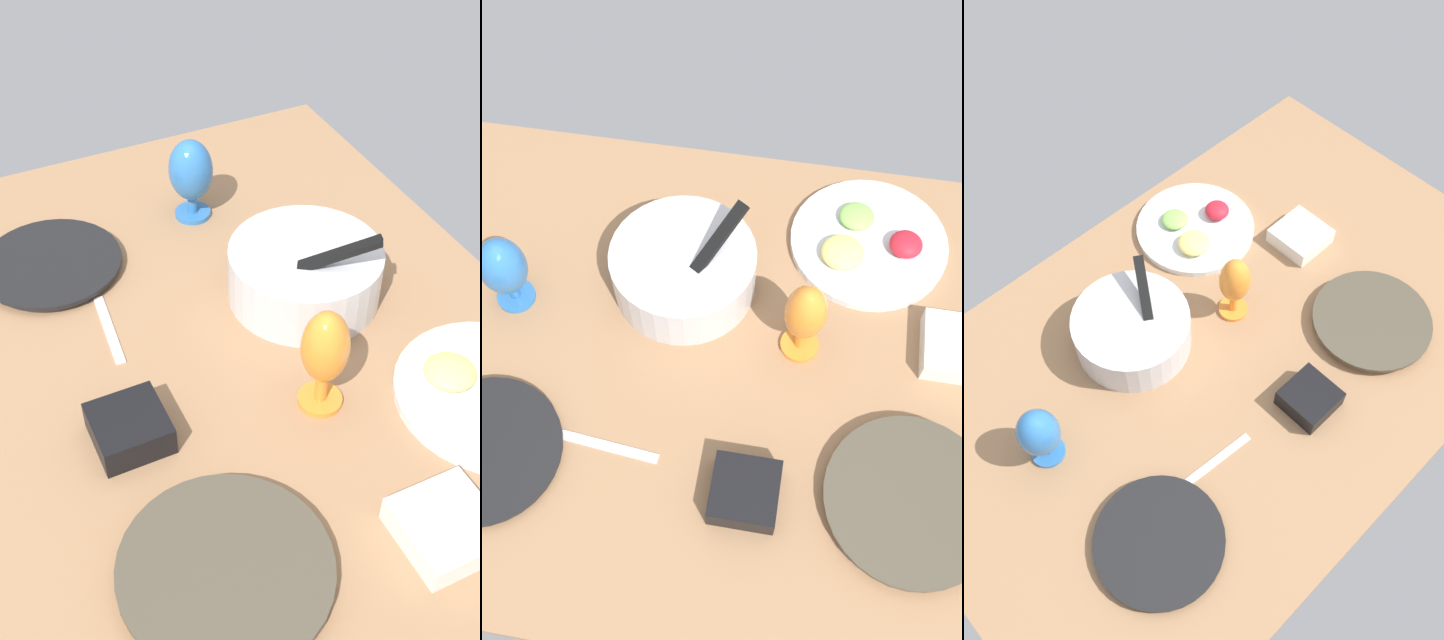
{
  "view_description": "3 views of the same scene",
  "coord_description": "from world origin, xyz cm",
  "views": [
    {
      "loc": [
        78.73,
        -42.2,
        98.1
      ],
      "look_at": [
        -8.54,
        -0.66,
        6.9
      ],
      "focal_mm": 44.52,
      "sensor_mm": 36.0,
      "label": 1
    },
    {
      "loc": [
        3.87,
        -58.41,
        119.26
      ],
      "look_at": [
        -6.93,
        5.19,
        6.9
      ],
      "focal_mm": 39.79,
      "sensor_mm": 36.0,
      "label": 2
    },
    {
      "loc": [
        -60.59,
        -54.84,
        136.27
      ],
      "look_at": [
        -2.61,
        5.58,
        6.9
      ],
      "focal_mm": 36.41,
      "sensor_mm": 36.0,
      "label": 3
    }
  ],
  "objects": [
    {
      "name": "mixing_bowl",
      "position": [
        -16.24,
        16.05,
        5.68
      ],
      "size": [
        28.03,
        28.03,
        17.7
      ],
      "color": "silver",
      "rests_on": "ground_plane"
    },
    {
      "name": "dinner_plate_left",
      "position": [
        -43.76,
        -24.16,
        1.09
      ],
      "size": [
        27.09,
        27.09,
        2.1
      ],
      "color": "#4C4C51",
      "rests_on": "ground_plane"
    },
    {
      "name": "fork_by_left_plate",
      "position": [
        -22.88,
        -19.68,
        0.3
      ],
      "size": [
        18.09,
        3.45,
        0.6
      ],
      "primitive_type": "cube",
      "rotation": [
        0.0,
        0.0,
        -0.09
      ],
      "color": "silver",
      "rests_on": "ground_plane"
    },
    {
      "name": "square_bowl_black",
      "position": [
        1.93,
        -24.43,
        2.91
      ],
      "size": [
        11.29,
        11.29,
        5.22
      ],
      "color": "black",
      "rests_on": "ground_plane"
    },
    {
      "name": "square_bowl_white",
      "position": [
        36.88,
        9.25,
        2.51
      ],
      "size": [
        12.95,
        12.95,
        4.5
      ],
      "color": "white",
      "rests_on": "ground_plane"
    },
    {
      "name": "ground_plane",
      "position": [
        0.0,
        0.0,
        -2.0
      ],
      "size": [
        160.0,
        104.0,
        4.0
      ],
      "primitive_type": "cube",
      "color": "#99704C"
    },
    {
      "name": "hurricane_glass_blue",
      "position": [
        -48.44,
        7.38,
        10.39
      ],
      "size": [
        9.03,
        9.03,
        17.54
      ],
      "color": "#2E6DB3",
      "rests_on": "ground_plane"
    },
    {
      "name": "dinner_plate_right",
      "position": [
        29.41,
        -20.85,
        1.49
      ],
      "size": [
        29.38,
        29.38,
        2.87
      ],
      "color": "beige",
      "rests_on": "ground_plane"
    },
    {
      "name": "fruit_platter",
      "position": [
        18.95,
        31.37,
        1.45
      ],
      "size": [
        32.18,
        32.18,
        5.46
      ],
      "color": "silver",
      "rests_on": "ground_plane"
    },
    {
      "name": "hurricane_glass_orange",
      "position": [
        7.84,
        5.91,
        11.65
      ],
      "size": [
        7.63,
        7.63,
        19.31
      ],
      "color": "orange",
      "rests_on": "ground_plane"
    }
  ]
}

